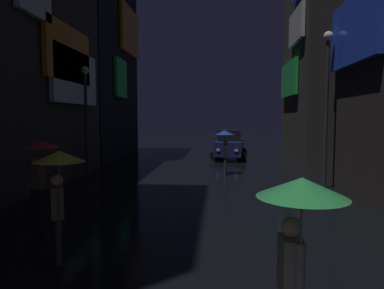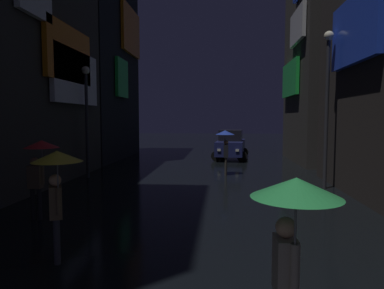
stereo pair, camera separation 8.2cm
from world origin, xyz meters
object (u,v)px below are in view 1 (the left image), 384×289
object	(u,v)px
streetlamp_left_far	(86,108)
streetlamp_right_far	(327,92)
car_distant	(230,145)
pedestrian_midstreet_left_red	(40,157)
pedestrian_far_right_green	(298,220)
pedestrian_foreground_right_yellow	(59,175)
pedestrian_near_crossing_blue	(225,140)

from	to	relation	value
streetlamp_left_far	streetlamp_right_far	bearing A→B (deg)	-9.09
car_distant	streetlamp_left_far	xyz separation A→B (m)	(-6.67, -7.77, 2.24)
pedestrian_midstreet_left_red	streetlamp_left_far	size ratio (longest dim) A/B	0.42
pedestrian_far_right_green	streetlamp_right_far	bearing A→B (deg)	71.89
streetlamp_right_far	streetlamp_left_far	distance (m)	10.14
car_distant	pedestrian_midstreet_left_red	bearing A→B (deg)	-110.90
pedestrian_foreground_right_yellow	pedestrian_far_right_green	world-z (taller)	same
streetlamp_right_far	streetlamp_left_far	xyz separation A→B (m)	(-10.00, 1.60, -0.50)
car_distant	pedestrian_foreground_right_yellow	bearing A→B (deg)	-102.05
pedestrian_foreground_right_yellow	streetlamp_left_far	size ratio (longest dim) A/B	0.42
pedestrian_foreground_right_yellow	pedestrian_midstreet_left_red	bearing A→B (deg)	123.98
pedestrian_near_crossing_blue	pedestrian_midstreet_left_red	size ratio (longest dim) A/B	1.00
pedestrian_near_crossing_blue	streetlamp_left_far	distance (m)	6.55
pedestrian_near_crossing_blue	pedestrian_midstreet_left_red	bearing A→B (deg)	-122.76
pedestrian_far_right_green	pedestrian_midstreet_left_red	distance (m)	7.51
pedestrian_near_crossing_blue	streetlamp_left_far	world-z (taller)	streetlamp_left_far
pedestrian_foreground_right_yellow	car_distant	world-z (taller)	pedestrian_foreground_right_yellow
pedestrian_foreground_right_yellow	car_distant	distance (m)	17.22
pedestrian_near_crossing_blue	car_distant	xyz separation A→B (m)	(0.44, 6.42, -0.74)
pedestrian_midstreet_left_red	streetlamp_left_far	xyz separation A→B (m)	(-1.27, 6.37, 1.50)
pedestrian_foreground_right_yellow	pedestrian_far_right_green	size ratio (longest dim) A/B	1.00
pedestrian_far_right_green	pedestrian_midstreet_left_red	world-z (taller)	same
pedestrian_foreground_right_yellow	streetlamp_left_far	bearing A→B (deg)	108.76
pedestrian_foreground_right_yellow	streetlamp_right_far	distance (m)	10.37
pedestrian_near_crossing_blue	streetlamp_right_far	size ratio (longest dim) A/B	0.36
pedestrian_far_right_green	pedestrian_foreground_right_yellow	bearing A→B (deg)	146.51
pedestrian_foreground_right_yellow	streetlamp_right_far	world-z (taller)	streetlamp_right_far
pedestrian_near_crossing_blue	pedestrian_far_right_green	bearing A→B (deg)	-87.63
pedestrian_foreground_right_yellow	pedestrian_midstreet_left_red	size ratio (longest dim) A/B	1.00
pedestrian_foreground_right_yellow	pedestrian_midstreet_left_red	world-z (taller)	same
pedestrian_near_crossing_blue	streetlamp_left_far	size ratio (longest dim) A/B	0.42
car_distant	pedestrian_far_right_green	bearing A→B (deg)	-89.71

